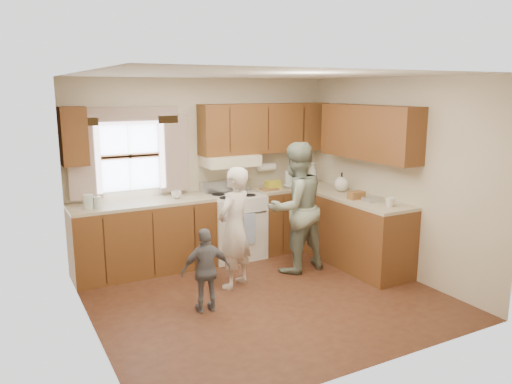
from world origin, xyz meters
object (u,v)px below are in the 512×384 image
stove (234,225)px  woman_left (234,228)px  woman_right (295,208)px  child (206,270)px

stove → woman_left: (-0.47, -0.99, 0.27)m
stove → woman_left: woman_left is taller
woman_right → child: woman_right is taller
woman_right → child: 1.67m
woman_left → child: (-0.57, -0.48, -0.27)m
woman_left → woman_right: (0.94, 0.12, 0.12)m
woman_left → child: 0.79m
woman_right → child: bearing=16.2°
stove → woman_right: size_ratio=0.63×
woman_left → child: size_ratio=1.60×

